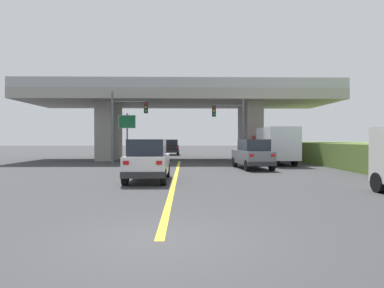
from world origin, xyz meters
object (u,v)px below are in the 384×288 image
suv_lead (148,160)px  traffic_signal_farside (124,119)px  traffic_signal_nearside (233,122)px  box_truck (275,145)px  suv_crossing (253,154)px  sedan_oncoming (172,147)px  highway_sign (127,126)px

suv_lead → traffic_signal_farside: bearing=105.3°
traffic_signal_nearside → box_truck: bearing=-27.6°
suv_lead → suv_crossing: bearing=46.1°
suv_crossing → sedan_oncoming: size_ratio=1.06×
box_truck → highway_sign: bearing=162.9°
sedan_oncoming → suv_crossing: bearing=-73.7°
suv_lead → box_truck: size_ratio=0.64×
box_truck → highway_sign: highway_sign is taller
suv_lead → traffic_signal_nearside: bearing=65.4°
sedan_oncoming → highway_sign: (-3.63, -13.17, 2.24)m
highway_sign → traffic_signal_nearside: bearing=-13.2°
highway_sign → suv_lead: bearing=-76.8°
box_truck → suv_lead: bearing=-129.1°
suv_crossing → traffic_signal_farside: (-9.70, 5.40, 2.74)m
sedan_oncoming → traffic_signal_nearside: (5.85, -15.40, 2.51)m
sedan_oncoming → traffic_signal_nearside: size_ratio=0.81×
suv_lead → sedan_oncoming: same height
suv_crossing → traffic_signal_nearside: size_ratio=0.85×
sedan_oncoming → suv_lead: bearing=-90.1°
suv_crossing → highway_sign: (-9.97, 8.50, 2.24)m
suv_lead → traffic_signal_nearside: (5.91, 12.92, 2.51)m
suv_crossing → box_truck: (2.73, 4.59, 0.56)m
traffic_signal_farside → sedan_oncoming: bearing=78.3°
sedan_oncoming → traffic_signal_nearside: 16.67m
traffic_signal_nearside → traffic_signal_farside: (-9.21, -0.87, 0.22)m
sedan_oncoming → highway_sign: size_ratio=0.99×
suv_lead → sedan_oncoming: size_ratio=1.00×
suv_lead → highway_sign: 15.72m
suv_crossing → sedan_oncoming: 22.58m
suv_crossing → suv_lead: bearing=-139.1°
suv_lead → sedan_oncoming: (0.06, 28.32, -0.00)m
suv_lead → traffic_signal_farside: traffic_signal_farside is taller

